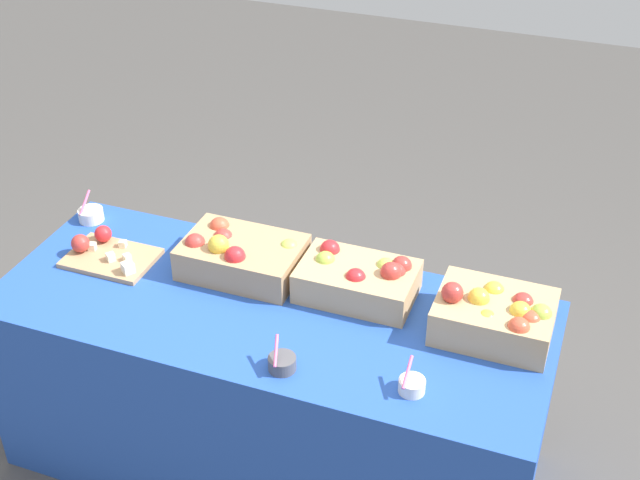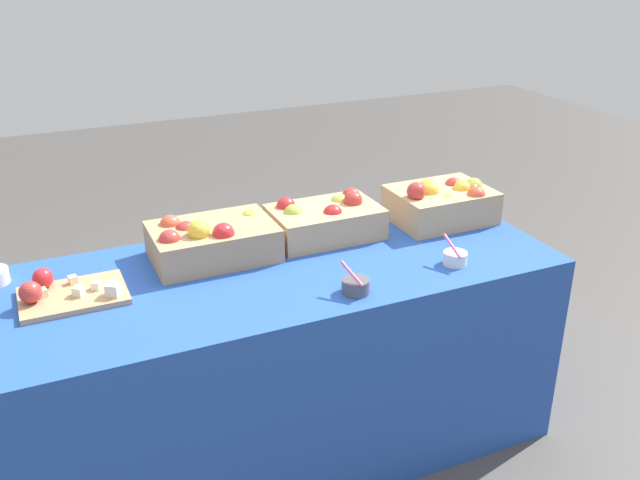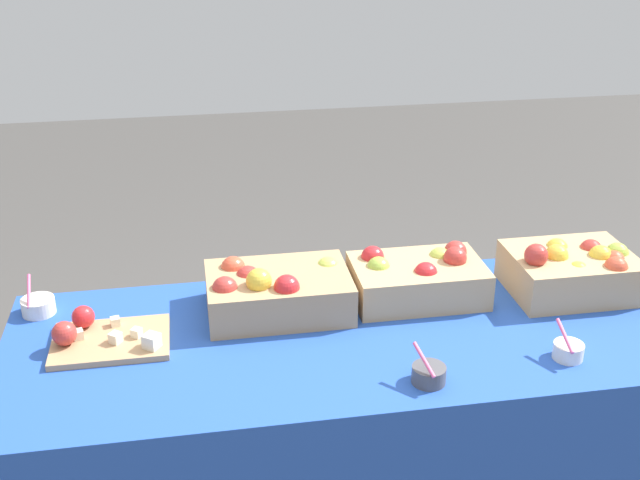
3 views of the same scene
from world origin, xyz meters
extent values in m
cube|color=#234CAD|center=(0.00, 0.00, 0.37)|extent=(1.90, 0.76, 0.74)
cube|color=tan|center=(0.73, 0.13, 0.80)|extent=(0.37, 0.28, 0.12)
sphere|color=#B2332D|center=(0.81, 0.16, 0.85)|extent=(0.07, 0.07, 0.07)
sphere|color=gold|center=(0.71, 0.19, 0.85)|extent=(0.07, 0.07, 0.07)
sphere|color=#B2332D|center=(0.59, 0.09, 0.89)|extent=(0.07, 0.07, 0.07)
sphere|color=#99B742|center=(0.87, 0.12, 0.86)|extent=(0.07, 0.07, 0.07)
sphere|color=gold|center=(0.81, 0.11, 0.86)|extent=(0.07, 0.07, 0.07)
sphere|color=#D14C33|center=(0.82, 0.03, 0.86)|extent=(0.07, 0.07, 0.07)
sphere|color=gold|center=(0.68, 0.12, 0.87)|extent=(0.07, 0.07, 0.07)
sphere|color=gold|center=(0.72, 0.06, 0.84)|extent=(0.07, 0.07, 0.07)
sphere|color=#D14C33|center=(0.85, 0.09, 0.85)|extent=(0.07, 0.07, 0.07)
cube|color=tan|center=(0.26, 0.17, 0.80)|extent=(0.39, 0.25, 0.11)
sphere|color=red|center=(0.27, 0.12, 0.84)|extent=(0.07, 0.07, 0.07)
sphere|color=#B2332D|center=(0.38, 0.19, 0.85)|extent=(0.07, 0.07, 0.07)
sphere|color=#B2332D|center=(0.14, 0.23, 0.84)|extent=(0.07, 0.07, 0.07)
sphere|color=red|center=(0.13, 0.23, 0.85)|extent=(0.07, 0.07, 0.07)
sphere|color=#B2C64C|center=(0.34, 0.22, 0.84)|extent=(0.07, 0.07, 0.07)
sphere|color=#99B742|center=(0.14, 0.18, 0.84)|extent=(0.07, 0.07, 0.07)
sphere|color=#B2332D|center=(0.39, 0.23, 0.85)|extent=(0.07, 0.07, 0.07)
sphere|color=#B2332D|center=(0.37, 0.17, 0.86)|extent=(0.07, 0.07, 0.07)
cube|color=tan|center=(-0.17, 0.16, 0.80)|extent=(0.42, 0.28, 0.12)
sphere|color=#B2C64C|center=(-0.01, 0.21, 0.84)|extent=(0.07, 0.07, 0.07)
sphere|color=#D14C33|center=(-0.29, 0.24, 0.85)|extent=(0.07, 0.07, 0.07)
sphere|color=#B2332D|center=(-0.25, 0.18, 0.84)|extent=(0.07, 0.07, 0.07)
sphere|color=red|center=(-0.15, 0.07, 0.86)|extent=(0.07, 0.07, 0.07)
sphere|color=#B2332D|center=(-0.33, 0.11, 0.85)|extent=(0.07, 0.07, 0.07)
sphere|color=gold|center=(-0.23, 0.10, 0.87)|extent=(0.07, 0.07, 0.07)
cube|color=tan|center=(-0.65, 0.05, 0.75)|extent=(0.32, 0.22, 0.02)
cube|color=beige|center=(-0.63, 0.03, 0.77)|extent=(0.04, 0.04, 0.03)
cube|color=beige|center=(-0.53, -0.02, 0.78)|extent=(0.05, 0.05, 0.04)
cube|color=beige|center=(-0.57, 0.05, 0.77)|extent=(0.03, 0.03, 0.03)
sphere|color=red|center=(-0.72, 0.13, 0.79)|extent=(0.06, 0.06, 0.06)
cube|color=beige|center=(-0.64, 0.12, 0.77)|extent=(0.03, 0.03, 0.02)
sphere|color=#B2332D|center=(-0.76, 0.04, 0.79)|extent=(0.07, 0.07, 0.07)
cube|color=beige|center=(-0.73, 0.06, 0.77)|extent=(0.03, 0.03, 0.03)
cylinder|color=silver|center=(-0.87, 0.26, 0.76)|extent=(0.10, 0.10, 0.05)
cylinder|color=#EA598C|center=(-0.88, 0.26, 0.81)|extent=(0.01, 0.09, 0.07)
cylinder|color=silver|center=(0.56, -0.23, 0.76)|extent=(0.08, 0.08, 0.04)
cylinder|color=#EA598C|center=(0.54, -0.23, 0.81)|extent=(0.01, 0.10, 0.05)
cylinder|color=#4C4C51|center=(0.16, -0.27, 0.76)|extent=(0.09, 0.09, 0.05)
cylinder|color=#EA598C|center=(0.14, -0.28, 0.81)|extent=(0.04, 0.10, 0.06)
camera|label=1|loc=(0.96, -2.09, 2.53)|focal=48.34mm
camera|label=2|loc=(-0.73, -1.99, 1.78)|focal=39.38mm
camera|label=3|loc=(-0.40, -1.88, 1.91)|focal=44.59mm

